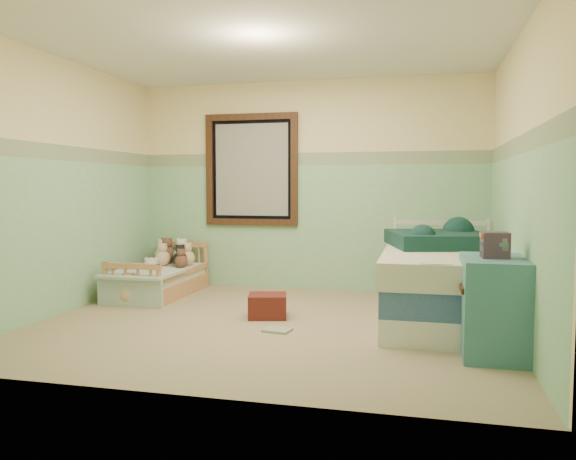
% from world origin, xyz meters
% --- Properties ---
extents(floor, '(4.20, 3.60, 0.02)m').
position_xyz_m(floor, '(0.00, 0.00, -0.01)').
color(floor, '#7F6D52').
rests_on(floor, ground).
extents(ceiling, '(4.20, 3.60, 0.02)m').
position_xyz_m(ceiling, '(0.00, 0.00, 2.51)').
color(ceiling, silver).
rests_on(ceiling, wall_back).
extents(wall_back, '(4.20, 0.04, 2.50)m').
position_xyz_m(wall_back, '(0.00, 1.80, 1.25)').
color(wall_back, beige).
rests_on(wall_back, floor).
extents(wall_front, '(4.20, 0.04, 2.50)m').
position_xyz_m(wall_front, '(0.00, -1.80, 1.25)').
color(wall_front, beige).
rests_on(wall_front, floor).
extents(wall_left, '(0.04, 3.60, 2.50)m').
position_xyz_m(wall_left, '(-2.10, 0.00, 1.25)').
color(wall_left, beige).
rests_on(wall_left, floor).
extents(wall_right, '(0.04, 3.60, 2.50)m').
position_xyz_m(wall_right, '(2.10, 0.00, 1.25)').
color(wall_right, beige).
rests_on(wall_right, floor).
extents(wainscot_mint, '(4.20, 0.01, 1.50)m').
position_xyz_m(wainscot_mint, '(0.00, 1.79, 0.75)').
color(wainscot_mint, '#94CAA3').
rests_on(wainscot_mint, floor).
extents(border_strip, '(4.20, 0.01, 0.15)m').
position_xyz_m(border_strip, '(0.00, 1.79, 1.57)').
color(border_strip, '#385F37').
rests_on(border_strip, wall_back).
extents(window_frame, '(1.16, 0.06, 1.36)m').
position_xyz_m(window_frame, '(-0.70, 1.76, 1.45)').
color(window_frame, black).
rests_on(window_frame, wall_back).
extents(window_blinds, '(0.92, 0.01, 1.12)m').
position_xyz_m(window_blinds, '(-0.70, 1.77, 1.45)').
color(window_blinds, '#AEADA8').
rests_on(window_blinds, window_frame).
extents(toddler_bed_frame, '(0.67, 1.34, 0.17)m').
position_xyz_m(toddler_bed_frame, '(-1.59, 1.05, 0.09)').
color(toddler_bed_frame, '#9F6A48').
rests_on(toddler_bed_frame, floor).
extents(toddler_mattress, '(0.61, 1.29, 0.12)m').
position_xyz_m(toddler_mattress, '(-1.59, 1.05, 0.23)').
color(toddler_mattress, white).
rests_on(toddler_mattress, toddler_bed_frame).
extents(patchwork_quilt, '(0.73, 0.67, 0.03)m').
position_xyz_m(patchwork_quilt, '(-1.59, 0.63, 0.31)').
color(patchwork_quilt, '#83A7DD').
rests_on(patchwork_quilt, toddler_mattress).
extents(plush_bed_brown, '(0.22, 0.22, 0.22)m').
position_xyz_m(plush_bed_brown, '(-1.74, 1.55, 0.40)').
color(plush_bed_brown, brown).
rests_on(plush_bed_brown, toddler_mattress).
extents(plush_bed_white, '(0.21, 0.21, 0.21)m').
position_xyz_m(plush_bed_white, '(-1.54, 1.55, 0.40)').
color(plush_bed_white, silver).
rests_on(plush_bed_white, toddler_mattress).
extents(plush_bed_tan, '(0.18, 0.18, 0.18)m').
position_xyz_m(plush_bed_tan, '(-1.69, 1.33, 0.39)').
color(plush_bed_tan, beige).
rests_on(plush_bed_tan, toddler_mattress).
extents(plush_bed_dark, '(0.18, 0.18, 0.18)m').
position_xyz_m(plush_bed_dark, '(-1.46, 1.33, 0.38)').
color(plush_bed_dark, black).
rests_on(plush_bed_dark, toddler_mattress).
extents(plush_floor_cream, '(0.27, 0.27, 0.27)m').
position_xyz_m(plush_floor_cream, '(-1.79, 1.23, 0.14)').
color(plush_floor_cream, silver).
rests_on(plush_floor_cream, floor).
extents(plush_floor_tan, '(0.24, 0.24, 0.24)m').
position_xyz_m(plush_floor_tan, '(-1.63, 0.45, 0.12)').
color(plush_floor_tan, beige).
rests_on(plush_floor_tan, floor).
extents(twin_bed_frame, '(1.05, 2.10, 0.22)m').
position_xyz_m(twin_bed_frame, '(1.55, 0.52, 0.11)').
color(twin_bed_frame, silver).
rests_on(twin_bed_frame, floor).
extents(twin_boxspring, '(1.05, 2.10, 0.22)m').
position_xyz_m(twin_boxspring, '(1.55, 0.52, 0.33)').
color(twin_boxspring, '#2A4D78').
rests_on(twin_boxspring, twin_bed_frame).
extents(twin_mattress, '(1.09, 2.14, 0.22)m').
position_xyz_m(twin_mattress, '(1.55, 0.52, 0.55)').
color(twin_mattress, silver).
rests_on(twin_mattress, twin_boxspring).
extents(teal_blanket, '(1.10, 1.13, 0.14)m').
position_xyz_m(teal_blanket, '(1.50, 0.82, 0.73)').
color(teal_blanket, '#133330').
rests_on(teal_blanket, twin_mattress).
extents(dresser, '(0.45, 0.72, 0.72)m').
position_xyz_m(dresser, '(1.86, -0.49, 0.36)').
color(dresser, teal).
rests_on(dresser, floor).
extents(book_stack, '(0.20, 0.16, 0.19)m').
position_xyz_m(book_stack, '(1.86, -0.51, 0.82)').
color(book_stack, '#582930').
rests_on(book_stack, dresser).
extents(red_pillow, '(0.42, 0.39, 0.22)m').
position_xyz_m(red_pillow, '(-0.07, 0.25, 0.11)').
color(red_pillow, maroon).
rests_on(red_pillow, floor).
extents(floor_book, '(0.25, 0.21, 0.02)m').
position_xyz_m(floor_book, '(0.15, -0.23, 0.01)').
color(floor_book, gold).
rests_on(floor_book, floor).
extents(extra_plush_0, '(0.19, 0.19, 0.19)m').
position_xyz_m(extra_plush_0, '(-1.41, 1.41, 0.39)').
color(extra_plush_0, beige).
rests_on(extra_plush_0, toddler_mattress).
extents(extra_plush_1, '(0.20, 0.20, 0.20)m').
position_xyz_m(extra_plush_1, '(-1.79, 1.55, 0.39)').
color(extra_plush_1, silver).
rests_on(extra_plush_1, toddler_mattress).
extents(extra_plush_2, '(0.15, 0.15, 0.15)m').
position_xyz_m(extra_plush_2, '(-1.41, 1.24, 0.37)').
color(extra_plush_2, brown).
rests_on(extra_plush_2, toddler_mattress).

